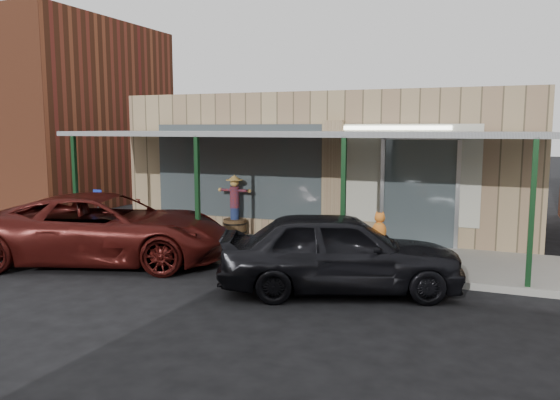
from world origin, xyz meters
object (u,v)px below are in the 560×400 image
at_px(car_maroon, 106,228).
at_px(barrel_pumpkin, 295,242).
at_px(parked_sedan, 340,251).
at_px(handicap_sign, 98,208).
at_px(barrel_scarecrow, 235,214).

bearing_deg(car_maroon, barrel_pumpkin, -80.28).
distance_m(parked_sedan, car_maroon, 5.82).
xyz_separation_m(barrel_pumpkin, handicap_sign, (-5.26, -0.90, 0.67)).
bearing_deg(handicap_sign, parked_sedan, -5.75).
xyz_separation_m(barrel_scarecrow, handicap_sign, (-2.90, -2.32, 0.33)).
xyz_separation_m(handicap_sign, parked_sedan, (7.07, -1.43, -0.26)).
height_order(barrel_pumpkin, parked_sedan, parked_sedan).
distance_m(handicap_sign, parked_sedan, 7.21).
distance_m(barrel_scarecrow, parked_sedan, 5.61).
distance_m(barrel_pumpkin, handicap_sign, 5.38).
relative_size(barrel_scarecrow, parked_sedan, 0.34).
bearing_deg(barrel_scarecrow, parked_sedan, -29.25).
distance_m(barrel_scarecrow, handicap_sign, 3.73).
bearing_deg(barrel_scarecrow, car_maroon, -102.14).
bearing_deg(barrel_scarecrow, barrel_pumpkin, -18.39).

